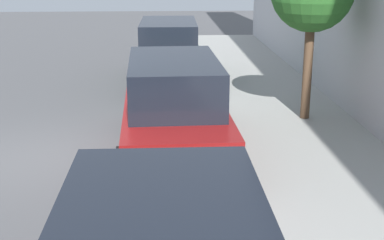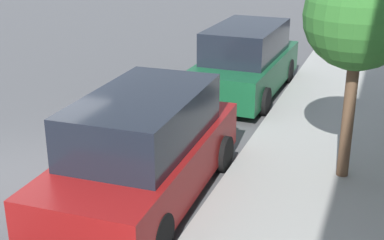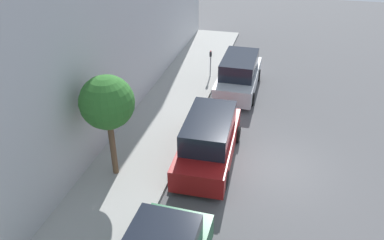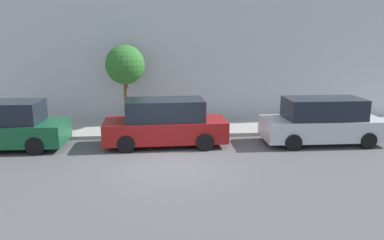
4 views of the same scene
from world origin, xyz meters
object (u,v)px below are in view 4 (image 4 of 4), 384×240
Objects in this scene: parked_minivan_third at (1,126)px; parked_minivan_second at (165,123)px; parking_meter_near at (331,109)px; street_tree at (125,65)px; parked_minivan_nearest at (322,122)px.

parked_minivan_second is at bearing -89.96° from parked_minivan_third.
parked_minivan_third is at bearing 90.04° from parked_minivan_second.
parked_minivan_second is at bearing 101.29° from parking_meter_near.
parked_minivan_third is (-0.00, 6.41, -0.00)m from parked_minivan_second.
parking_meter_near is (1.53, -14.03, 0.16)m from parked_minivan_third.
street_tree reaches higher than parked_minivan_second.
parked_minivan_second reaches higher than parking_meter_near.
street_tree reaches higher than parked_minivan_nearest.
street_tree reaches higher than parked_minivan_third.
parked_minivan_third reaches higher than parking_meter_near.
parked_minivan_nearest is at bearing -91.05° from parked_minivan_third.
parked_minivan_nearest is 6.47m from parked_minivan_second.
parked_minivan_second and parked_minivan_third have the same top height.
street_tree is (3.10, -4.59, 2.12)m from parked_minivan_third.
parked_minivan_second is 3.27× the size of parking_meter_near.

